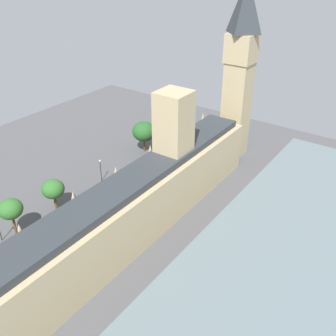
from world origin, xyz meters
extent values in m
plane|color=#4C4C4F|center=(0.00, 0.00, 0.00)|extent=(149.78, 149.78, 0.00)
cube|color=slate|center=(-33.59, 0.00, 0.12)|extent=(39.21, 134.80, 0.25)
cube|color=tan|center=(-2.00, 0.00, 6.47)|extent=(10.72, 79.78, 12.94)
cube|color=tan|center=(-2.00, -14.36, 14.29)|extent=(7.00, 7.00, 28.57)
cube|color=#2D3338|center=(-2.00, 0.00, 13.74)|extent=(8.15, 76.59, 1.60)
cone|color=tan|center=(2.96, -35.90, 14.21)|extent=(1.20, 1.20, 2.54)
cone|color=tan|center=(2.96, -23.93, 14.38)|extent=(1.20, 1.20, 2.88)
cone|color=tan|center=(2.96, -11.97, 14.21)|extent=(1.20, 1.20, 2.56)
cone|color=tan|center=(2.96, 0.00, 14.05)|extent=(1.20, 1.20, 2.23)
cone|color=tan|center=(2.96, 11.97, 14.17)|extent=(1.20, 1.20, 2.46)
cone|color=tan|center=(2.96, 23.93, 14.11)|extent=(1.20, 1.20, 2.35)
cube|color=tan|center=(-1.78, -46.82, 13.93)|extent=(6.67, 6.67, 27.86)
cube|color=tan|center=(-1.78, -46.82, 31.73)|extent=(7.34, 7.34, 7.74)
cylinder|color=silver|center=(2.04, -46.82, 31.73)|extent=(0.25, 5.07, 5.07)
torus|color=black|center=(2.04, -46.82, 31.73)|extent=(0.24, 5.31, 5.31)
cylinder|color=silver|center=(-1.78, -50.64, 31.73)|extent=(5.07, 0.25, 5.07)
torus|color=black|center=(-1.78, -50.64, 31.73)|extent=(5.31, 0.24, 5.31)
pyramid|color=#2D3338|center=(-1.78, -46.82, 42.65)|extent=(7.34, 7.34, 14.09)
cube|color=#B20C0F|center=(12.16, -29.15, 2.65)|extent=(3.41, 10.68, 4.20)
cube|color=black|center=(12.16, -29.15, 2.73)|extent=(3.44, 10.29, 0.70)
cylinder|color=black|center=(11.33, -25.39, 0.55)|extent=(0.45, 1.13, 1.10)
cylinder|color=black|center=(13.63, -25.59, 0.55)|extent=(0.45, 1.13, 1.10)
cylinder|color=black|center=(10.69, -32.71, 0.55)|extent=(0.45, 1.13, 1.10)
cylinder|color=black|center=(12.98, -32.92, 0.55)|extent=(0.45, 1.13, 1.10)
cube|color=#B7B7BC|center=(11.20, -14.07, 0.72)|extent=(2.01, 4.35, 0.75)
cube|color=black|center=(11.19, -14.28, 1.42)|extent=(1.65, 2.46, 0.65)
cylinder|color=black|center=(10.41, -12.67, 0.34)|extent=(0.28, 0.69, 0.68)
cylinder|color=black|center=(12.10, -12.73, 0.34)|extent=(0.28, 0.69, 0.68)
cylinder|color=black|center=(10.30, -15.41, 0.34)|extent=(0.28, 0.69, 0.68)
cylinder|color=black|center=(12.00, -15.47, 0.34)|extent=(0.28, 0.69, 0.68)
cube|color=red|center=(9.92, -0.23, 2.65)|extent=(2.94, 10.59, 4.20)
cube|color=black|center=(9.92, -0.23, 2.73)|extent=(2.98, 10.20, 0.70)
cylinder|color=black|center=(8.92, 3.49, 0.55)|extent=(0.40, 1.11, 1.10)
cylinder|color=black|center=(11.22, 3.39, 0.55)|extent=(0.40, 1.11, 1.10)
cylinder|color=black|center=(8.61, -3.85, 0.55)|extent=(0.40, 1.11, 1.10)
cylinder|color=black|center=(10.91, -3.95, 0.55)|extent=(0.40, 1.11, 1.10)
cube|color=gold|center=(11.84, 21.88, 0.72)|extent=(2.23, 4.62, 0.75)
cube|color=black|center=(11.86, 22.11, 1.42)|extent=(1.78, 2.63, 0.65)
cylinder|color=black|center=(12.60, 20.38, 0.34)|extent=(0.30, 0.70, 0.68)
cylinder|color=black|center=(10.87, 20.51, 0.34)|extent=(0.30, 0.70, 0.68)
cylinder|color=black|center=(12.82, 23.25, 0.34)|extent=(0.30, 0.70, 0.68)
cylinder|color=black|center=(11.08, 23.38, 0.34)|extent=(0.30, 0.70, 0.68)
cylinder|color=maroon|center=(5.78, -1.89, 0.68)|extent=(0.51, 0.51, 1.36)
sphere|color=beige|center=(5.78, -1.89, 1.49)|extent=(0.26, 0.26, 0.26)
cube|color=#336B60|center=(5.75, -2.17, 0.75)|extent=(0.33, 0.14, 0.24)
cylinder|color=gray|center=(5.33, 5.79, 0.67)|extent=(0.62, 0.62, 1.34)
sphere|color=beige|center=(5.33, 5.79, 1.47)|extent=(0.26, 0.26, 0.26)
cube|color=black|center=(5.55, 5.96, 0.74)|extent=(0.26, 0.31, 0.24)
cylinder|color=maroon|center=(5.19, -1.07, 0.66)|extent=(0.61, 0.61, 1.31)
sphere|color=tan|center=(5.19, -1.07, 1.44)|extent=(0.25, 0.25, 0.25)
cube|color=navy|center=(4.95, -0.91, 0.72)|extent=(0.25, 0.31, 0.24)
cylinder|color=brown|center=(18.98, 4.86, 2.03)|extent=(0.56, 0.56, 4.07)
ellipsoid|color=#2D6628|center=(18.98, 4.86, 6.07)|extent=(5.33, 5.33, 4.53)
cylinder|color=brown|center=(20.88, -31.73, 2.05)|extent=(0.56, 0.56, 4.10)
ellipsoid|color=#235623|center=(20.88, -31.73, 6.73)|extent=(7.00, 7.00, 5.95)
cylinder|color=brown|center=(18.85, 16.21, 2.57)|extent=(0.56, 0.56, 5.15)
ellipsoid|color=#2D6628|center=(18.85, 16.21, 7.10)|extent=(5.20, 5.20, 4.42)
cylinder|color=black|center=(19.54, -11.28, 2.93)|extent=(0.18, 0.18, 5.86)
sphere|color=#F2EAC6|center=(19.54, -11.28, 6.14)|extent=(0.56, 0.56, 0.56)
camera|label=1|loc=(-46.69, 50.84, 55.29)|focal=41.08mm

